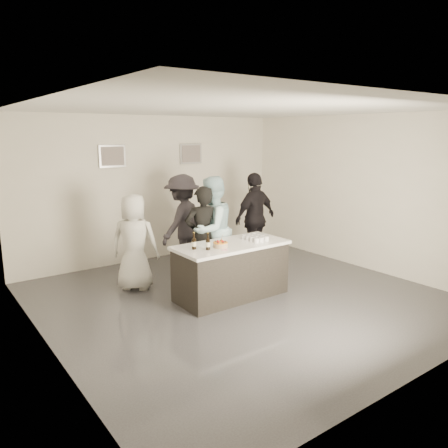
# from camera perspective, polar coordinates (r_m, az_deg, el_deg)

# --- Properties ---
(floor) EXTENTS (6.00, 6.00, 0.00)m
(floor) POSITION_cam_1_polar(r_m,az_deg,el_deg) (7.24, 2.37, -9.61)
(floor) COLOR #3D3D42
(floor) RESTS_ON ground
(ceiling) EXTENTS (6.00, 6.00, 0.00)m
(ceiling) POSITION_cam_1_polar(r_m,az_deg,el_deg) (6.75, 2.59, 14.84)
(ceiling) COLOR white
(wall_back) EXTENTS (6.00, 0.04, 3.00)m
(wall_back) POSITION_cam_1_polar(r_m,az_deg,el_deg) (9.34, -9.11, 4.63)
(wall_back) COLOR silver
(wall_back) RESTS_ON ground
(wall_front) EXTENTS (6.00, 0.04, 3.00)m
(wall_front) POSITION_cam_1_polar(r_m,az_deg,el_deg) (4.91, 24.88, -2.72)
(wall_front) COLOR silver
(wall_front) RESTS_ON ground
(wall_left) EXTENTS (0.04, 6.00, 3.00)m
(wall_left) POSITION_cam_1_polar(r_m,az_deg,el_deg) (5.52, -22.69, -1.04)
(wall_left) COLOR silver
(wall_left) RESTS_ON ground
(wall_right) EXTENTS (0.04, 6.00, 3.00)m
(wall_right) POSITION_cam_1_polar(r_m,az_deg,el_deg) (9.00, 17.63, 3.96)
(wall_right) COLOR silver
(wall_right) RESTS_ON ground
(picture_left) EXTENTS (0.54, 0.04, 0.44)m
(picture_left) POSITION_cam_1_polar(r_m,az_deg,el_deg) (8.88, -14.39, 8.58)
(picture_left) COLOR #B2B2B7
(picture_left) RESTS_ON wall_back
(picture_right) EXTENTS (0.54, 0.04, 0.44)m
(picture_right) POSITION_cam_1_polar(r_m,az_deg,el_deg) (9.70, -4.37, 9.15)
(picture_right) COLOR #B2B2B7
(picture_right) RESTS_ON wall_back
(bar_counter) EXTENTS (1.86, 0.86, 0.90)m
(bar_counter) POSITION_cam_1_polar(r_m,az_deg,el_deg) (7.14, 0.93, -6.07)
(bar_counter) COLOR white
(bar_counter) RESTS_ON ground
(cake) EXTENTS (0.23, 0.23, 0.07)m
(cake) POSITION_cam_1_polar(r_m,az_deg,el_deg) (6.79, -0.48, -2.73)
(cake) COLOR orange
(cake) RESTS_ON bar_counter
(beer_bottle_a) EXTENTS (0.07, 0.07, 0.26)m
(beer_bottle_a) POSITION_cam_1_polar(r_m,az_deg,el_deg) (6.65, -3.94, -2.23)
(beer_bottle_a) COLOR black
(beer_bottle_a) RESTS_ON bar_counter
(beer_bottle_b) EXTENTS (0.07, 0.07, 0.26)m
(beer_bottle_b) POSITION_cam_1_polar(r_m,az_deg,el_deg) (6.61, -2.11, -2.30)
(beer_bottle_b) COLOR black
(beer_bottle_b) RESTS_ON bar_counter
(tumbler_cluster) EXTENTS (0.30, 0.40, 0.08)m
(tumbler_cluster) POSITION_cam_1_polar(r_m,az_deg,el_deg) (7.26, 4.08, -1.78)
(tumbler_cluster) COLOR gold
(tumbler_cluster) RESTS_ON bar_counter
(candles) EXTENTS (0.24, 0.08, 0.01)m
(candles) POSITION_cam_1_polar(r_m,az_deg,el_deg) (6.65, 0.38, -3.34)
(candles) COLOR pink
(candles) RESTS_ON bar_counter
(person_main_black) EXTENTS (0.73, 0.59, 1.75)m
(person_main_black) POSITION_cam_1_polar(r_m,az_deg,el_deg) (7.65, -2.80, -1.56)
(person_main_black) COLOR black
(person_main_black) RESTS_ON ground
(person_main_blue) EXTENTS (1.12, 1.00, 1.90)m
(person_main_blue) POSITION_cam_1_polar(r_m,az_deg,el_deg) (7.79, -1.61, -0.73)
(person_main_blue) COLOR #B5E1ED
(person_main_blue) RESTS_ON ground
(person_guest_left) EXTENTS (0.95, 0.93, 1.65)m
(person_guest_left) POSITION_cam_1_polar(r_m,az_deg,el_deg) (7.56, -11.61, -2.32)
(person_guest_left) COLOR silver
(person_guest_left) RESTS_ON ground
(person_guest_right) EXTENTS (1.14, 0.60, 1.86)m
(person_guest_right) POSITION_cam_1_polar(r_m,az_deg,el_deg) (8.99, 4.08, 0.80)
(person_guest_right) COLOR black
(person_guest_right) RESTS_ON ground
(person_guest_back) EXTENTS (1.39, 1.17, 1.86)m
(person_guest_back) POSITION_cam_1_polar(r_m,az_deg,el_deg) (8.59, -5.44, 0.27)
(person_guest_back) COLOR #332F38
(person_guest_back) RESTS_ON ground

